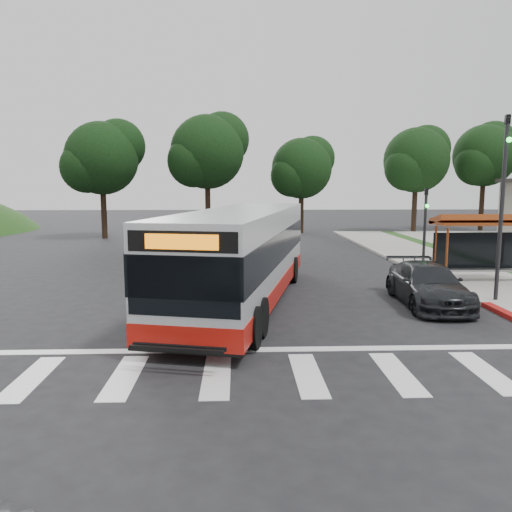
{
  "coord_description": "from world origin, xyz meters",
  "views": [
    {
      "loc": [
        0.48,
        -15.46,
        4.13
      ],
      "look_at": [
        1.13,
        2.37,
        1.6
      ],
      "focal_mm": 35.0,
      "sensor_mm": 36.0,
      "label": 1
    }
  ],
  "objects": [
    {
      "name": "ground",
      "position": [
        0.0,
        0.0,
        0.0
      ],
      "size": [
        140.0,
        140.0,
        0.0
      ],
      "primitive_type": "plane",
      "color": "black",
      "rests_on": "ground"
    },
    {
      "name": "sidewalk_east",
      "position": [
        11.0,
        8.0,
        0.06
      ],
      "size": [
        4.0,
        40.0,
        0.12
      ],
      "primitive_type": "cube",
      "color": "gray",
      "rests_on": "ground"
    },
    {
      "name": "curb_east",
      "position": [
        9.0,
        8.0,
        0.07
      ],
      "size": [
        0.3,
        40.0,
        0.15
      ],
      "primitive_type": "cube",
      "color": "#9E9991",
      "rests_on": "ground"
    },
    {
      "name": "crosswalk_ladder",
      "position": [
        0.0,
        -5.0,
        0.01
      ],
      "size": [
        18.0,
        2.6,
        0.01
      ],
      "primitive_type": "cube",
      "color": "silver",
      "rests_on": "ground"
    },
    {
      "name": "bus_shelter",
      "position": [
        10.8,
        5.1,
        2.35
      ],
      "size": [
        4.2,
        1.6,
        2.86
      ],
      "color": "brown",
      "rests_on": "sidewalk_east"
    },
    {
      "name": "traffic_signal_ne_tall",
      "position": [
        9.6,
        1.49,
        3.88
      ],
      "size": [
        0.18,
        0.37,
        6.5
      ],
      "color": "black",
      "rests_on": "ground"
    },
    {
      "name": "traffic_signal_ne_short",
      "position": [
        9.6,
        8.49,
        2.48
      ],
      "size": [
        0.18,
        0.37,
        4.0
      ],
      "color": "black",
      "rests_on": "ground"
    },
    {
      "name": "tree_ne_a",
      "position": [
        16.08,
        28.06,
        6.39
      ],
      "size": [
        6.16,
        5.74,
        9.3
      ],
      "color": "black",
      "rests_on": "parking_lot"
    },
    {
      "name": "tree_ne_b",
      "position": [
        23.08,
        30.06,
        6.92
      ],
      "size": [
        6.16,
        5.74,
        10.02
      ],
      "color": "black",
      "rests_on": "ground"
    },
    {
      "name": "tree_north_a",
      "position": [
        -1.92,
        26.07,
        6.92
      ],
      "size": [
        6.6,
        6.15,
        10.17
      ],
      "color": "black",
      "rests_on": "ground"
    },
    {
      "name": "tree_north_b",
      "position": [
        6.07,
        28.06,
        5.66
      ],
      "size": [
        5.72,
        5.33,
        8.43
      ],
      "color": "black",
      "rests_on": "ground"
    },
    {
      "name": "tree_north_c",
      "position": [
        -9.92,
        24.06,
        6.29
      ],
      "size": [
        6.16,
        5.74,
        9.3
      ],
      "color": "black",
      "rests_on": "ground"
    },
    {
      "name": "transit_bus",
      "position": [
        0.64,
        1.82,
        1.65
      ],
      "size": [
        5.51,
        13.06,
        3.3
      ],
      "primitive_type": null,
      "rotation": [
        0.0,
        0.0,
        -0.22
      ],
      "color": "silver",
      "rests_on": "ground"
    },
    {
      "name": "pedestrian",
      "position": [
        -1.24,
        -2.86,
        0.8
      ],
      "size": [
        0.6,
        0.41,
        1.61
      ],
      "primitive_type": "imported",
      "rotation": [
        0.0,
        0.0,
        3.19
      ],
      "color": "silver",
      "rests_on": "ground"
    },
    {
      "name": "dark_sedan",
      "position": [
        7.06,
        1.32,
        0.72
      ],
      "size": [
        2.24,
        5.05,
        1.44
      ],
      "primitive_type": "imported",
      "rotation": [
        0.0,
        0.0,
        -0.05
      ],
      "color": "black",
      "rests_on": "ground"
    }
  ]
}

